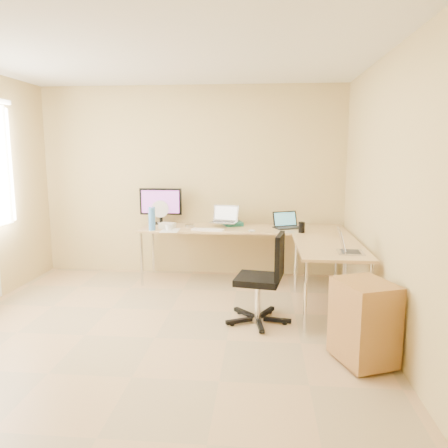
# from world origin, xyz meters

# --- Properties ---
(floor) EXTENTS (4.50, 4.50, 0.00)m
(floor) POSITION_xyz_m (0.00, 0.00, 0.00)
(floor) COLOR tan
(floor) RESTS_ON ground
(ceiling) EXTENTS (4.50, 4.50, 0.00)m
(ceiling) POSITION_xyz_m (0.00, 0.00, 2.60)
(ceiling) COLOR white
(ceiling) RESTS_ON ground
(wall_back) EXTENTS (4.50, 0.00, 4.50)m
(wall_back) POSITION_xyz_m (0.00, 2.25, 1.30)
(wall_back) COLOR tan
(wall_back) RESTS_ON ground
(wall_right) EXTENTS (0.00, 4.50, 4.50)m
(wall_right) POSITION_xyz_m (2.10, 0.00, 1.30)
(wall_right) COLOR tan
(wall_right) RESTS_ON ground
(desk_main) EXTENTS (2.65, 0.70, 0.73)m
(desk_main) POSITION_xyz_m (0.72, 1.85, 0.36)
(desk_main) COLOR tan
(desk_main) RESTS_ON ground
(desk_return) EXTENTS (0.70, 1.30, 0.73)m
(desk_return) POSITION_xyz_m (1.70, 0.85, 0.36)
(desk_return) COLOR tan
(desk_return) RESTS_ON ground
(monitor) EXTENTS (0.58, 0.19, 0.49)m
(monitor) POSITION_xyz_m (-0.40, 2.05, 0.98)
(monitor) COLOR black
(monitor) RESTS_ON desk_main
(book_stack) EXTENTS (0.32, 0.37, 0.05)m
(book_stack) POSITION_xyz_m (0.58, 2.05, 0.76)
(book_stack) COLOR #1D6354
(book_stack) RESTS_ON desk_main
(laptop_center) EXTENTS (0.39, 0.33, 0.22)m
(laptop_center) POSITION_xyz_m (0.48, 1.92, 0.89)
(laptop_center) COLOR #B7B9C8
(laptop_center) RESTS_ON desk_main
(laptop_black) EXTENTS (0.41, 0.37, 0.21)m
(laptop_black) POSITION_xyz_m (1.31, 1.86, 0.84)
(laptop_black) COLOR black
(laptop_black) RESTS_ON desk_main
(keyboard) EXTENTS (0.42, 0.20, 0.02)m
(keyboard) POSITION_xyz_m (0.30, 1.61, 0.74)
(keyboard) COLOR white
(keyboard) RESTS_ON desk_main
(mouse) EXTENTS (0.10, 0.08, 0.03)m
(mouse) POSITION_xyz_m (0.86, 1.55, 0.75)
(mouse) COLOR white
(mouse) RESTS_ON desk_main
(mug) EXTENTS (0.11, 0.11, 0.08)m
(mug) POSITION_xyz_m (-0.19, 1.55, 0.77)
(mug) COLOR white
(mug) RESTS_ON desk_main
(cd_stack) EXTENTS (0.16, 0.16, 0.03)m
(cd_stack) POSITION_xyz_m (0.03, 1.83, 0.75)
(cd_stack) COLOR silver
(cd_stack) RESTS_ON desk_main
(water_bottle) EXTENTS (0.11, 0.11, 0.30)m
(water_bottle) POSITION_xyz_m (-0.40, 1.55, 0.88)
(water_bottle) COLOR #4586D9
(water_bottle) RESTS_ON desk_main
(papers) EXTENTS (0.23, 0.32, 0.01)m
(papers) POSITION_xyz_m (-0.17, 1.55, 0.73)
(papers) COLOR white
(papers) RESTS_ON desk_main
(white_box) EXTENTS (0.21, 0.17, 0.07)m
(white_box) POSITION_xyz_m (-0.24, 1.71, 0.77)
(white_box) COLOR silver
(white_box) RESTS_ON desk_main
(desk_fan) EXTENTS (0.27, 0.27, 0.30)m
(desk_fan) POSITION_xyz_m (-0.40, 2.05, 0.88)
(desk_fan) COLOR white
(desk_fan) RESTS_ON desk_main
(black_cup) EXTENTS (0.10, 0.10, 0.13)m
(black_cup) POSITION_xyz_m (1.46, 1.55, 0.80)
(black_cup) COLOR black
(black_cup) RESTS_ON desk_main
(laptop_return) EXTENTS (0.30, 0.24, 0.20)m
(laptop_return) POSITION_xyz_m (1.85, 0.50, 0.83)
(laptop_return) COLOR silver
(laptop_return) RESTS_ON desk_return
(office_chair) EXTENTS (0.64, 0.64, 0.93)m
(office_chair) POSITION_xyz_m (0.95, 0.48, 0.50)
(office_chair) COLOR black
(office_chair) RESTS_ON ground
(cabinet) EXTENTS (0.53, 0.58, 0.66)m
(cabinet) POSITION_xyz_m (1.81, -0.33, 0.36)
(cabinet) COLOR olive
(cabinet) RESTS_ON ground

